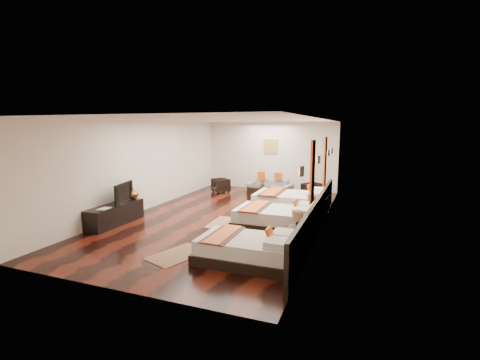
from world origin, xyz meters
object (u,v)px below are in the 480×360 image
at_px(bed_near, 248,249).
at_px(sofa, 270,186).
at_px(tv_console, 115,214).
at_px(figurine, 132,193).
at_px(armchair_left, 221,185).
at_px(table_plant, 263,183).
at_px(tv, 121,193).
at_px(nightstand_b, 311,214).
at_px(coffee_table, 262,192).
at_px(bed_mid, 278,218).
at_px(nightstand_a, 297,236).
at_px(book, 100,208).
at_px(armchair_right, 313,191).
at_px(bed_far, 293,202).

height_order(bed_near, sofa, bed_near).
bearing_deg(tv_console, figurine, 90.00).
xyz_separation_m(armchair_left, table_plant, (1.87, -0.38, 0.26)).
bearing_deg(tv_console, tv, 75.34).
height_order(nightstand_b, coffee_table, nightstand_b).
xyz_separation_m(figurine, table_plant, (2.72, 3.95, -0.18)).
bearing_deg(bed_mid, figurine, -174.41).
relative_size(sofa, armchair_left, 2.89).
distance_m(bed_near, bed_mid, 2.27).
height_order(nightstand_a, tv, tv).
relative_size(book, armchair_left, 0.52).
relative_size(bed_mid, tv_console, 1.19).
xyz_separation_m(bed_near, armchair_left, (-3.35, 6.19, 0.03)).
relative_size(figurine, table_plant, 1.20).
distance_m(nightstand_b, figurine, 5.10).
distance_m(book, armchair_right, 7.26).
relative_size(tv_console, tv, 1.83).
height_order(book, coffee_table, book).
xyz_separation_m(bed_mid, nightstand_a, (0.75, -1.23, 0.01)).
relative_size(tv, armchair_left, 1.58).
bearing_deg(bed_mid, sofa, 108.10).
relative_size(bed_near, bed_far, 0.83).
bearing_deg(bed_near, armchair_right, 87.21).
bearing_deg(table_plant, tv_console, -120.09).
xyz_separation_m(book, armchair_right, (4.50, 5.69, -0.27)).
bearing_deg(bed_near, nightstand_b, 76.11).
distance_m(bed_far, figurine, 4.81).
distance_m(book, sofa, 6.84).
bearing_deg(bed_near, bed_mid, 89.93).
relative_size(bed_far, nightstand_a, 2.79).
xyz_separation_m(tv, figurine, (-0.05, 0.55, -0.11)).
height_order(nightstand_a, armchair_right, nightstand_a).
xyz_separation_m(coffee_table, table_plant, (0.02, -0.00, 0.35)).
height_order(tv_console, table_plant, table_plant).
height_order(tv_console, armchair_right, armchair_right).
xyz_separation_m(figurine, armchair_right, (4.50, 4.41, -0.43)).
distance_m(tv, book, 0.78).
distance_m(bed_mid, armchair_right, 4.01).
distance_m(bed_far, table_plant, 2.23).
distance_m(bed_far, tv, 5.06).
height_order(bed_far, nightstand_b, bed_far).
bearing_deg(bed_far, nightstand_a, -76.54).
distance_m(tv, armchair_left, 4.97).
distance_m(nightstand_b, book, 5.53).
height_order(bed_near, coffee_table, bed_near).
bearing_deg(figurine, bed_near, -23.93).
height_order(figurine, sofa, figurine).
xyz_separation_m(armchair_right, coffee_table, (-1.80, -0.46, -0.10)).
relative_size(nightstand_a, tv, 0.85).
bearing_deg(tv, armchair_left, -23.03).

